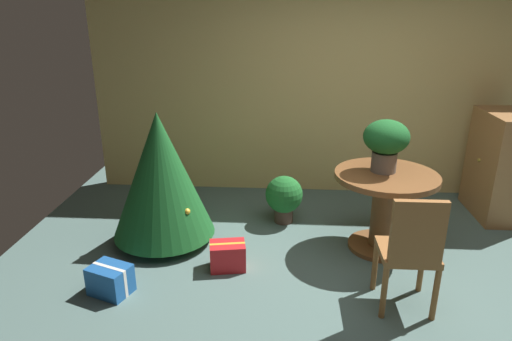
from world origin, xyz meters
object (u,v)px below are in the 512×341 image
Objects in this scene: wooden_chair_near at (411,249)px; round_dining_table at (384,200)px; gift_box_blue at (110,280)px; flower_vase at (386,141)px; holiday_tree at (161,175)px; gift_box_red at (228,256)px; potted_plant at (284,196)px; wooden_cabinet at (500,165)px.

round_dining_table is at bearing 90.00° from wooden_chair_near.
round_dining_table is 2.46m from gift_box_blue.
holiday_tree is at bearing -178.72° from flower_vase.
gift_box_red is at bearing 160.85° from wooden_chair_near.
round_dining_table is at bearing 20.92° from gift_box_blue.
round_dining_table is at bearing -28.45° from potted_plant.
flower_vase is 0.94× the size of potted_plant.
gift_box_blue is (-0.21, -0.88, -0.56)m from holiday_tree.
holiday_tree is 2.52× the size of potted_plant.
potted_plant is at bearing 122.65° from wooden_chair_near.
holiday_tree is at bearing 155.42° from wooden_chair_near.
round_dining_table is at bearing -148.85° from wooden_cabinet.
flower_vase is (-0.03, 0.06, 0.55)m from round_dining_table.
potted_plant reaches higher than gift_box_blue.
gift_box_blue is at bearing -103.42° from holiday_tree.
gift_box_blue is at bearing -157.59° from flower_vase.
round_dining_table is 0.55m from flower_vase.
potted_plant is (-2.28, -0.34, -0.28)m from wooden_cabinet.
wooden_chair_near is 0.73× the size of holiday_tree.
wooden_chair_near is 1.70m from potted_plant.
flower_vase reaches higher than wooden_chair_near.
holiday_tree is (-2.03, -0.05, -0.36)m from flower_vase.
round_dining_table is 1.95× the size of flower_vase.
gift_box_red is 0.97m from gift_box_blue.
gift_box_red is at bearing 25.55° from gift_box_blue.
wooden_chair_near is 2.80× the size of gift_box_red.
wooden_cabinet is at bearing 28.90° from flower_vase.
flower_vase is 1.12m from wooden_chair_near.
flower_vase is at bearing -151.10° from wooden_cabinet.
wooden_chair_near reaches higher than gift_box_red.
round_dining_table is 1.61m from wooden_cabinet.
wooden_cabinet is at bearing 24.99° from gift_box_blue.
wooden_cabinet is (1.40, 0.77, -0.47)m from flower_vase.
flower_vase is 1.67m from wooden_cabinet.
wooden_chair_near is at bearing -57.35° from potted_plant.
wooden_chair_near is at bearing -19.15° from gift_box_red.
flower_vase is 2.59m from gift_box_blue.
round_dining_table is 2.77× the size of gift_box_red.
round_dining_table is 1.06m from potted_plant.
wooden_chair_near reaches higher than gift_box_blue.
gift_box_blue is at bearing 178.44° from wooden_chair_near.
potted_plant is at bearing -171.62° from wooden_cabinet.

